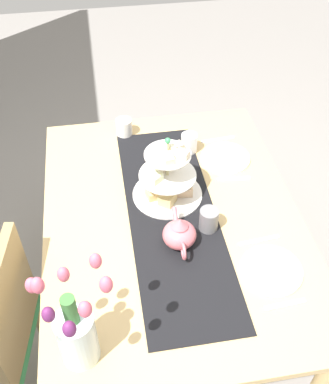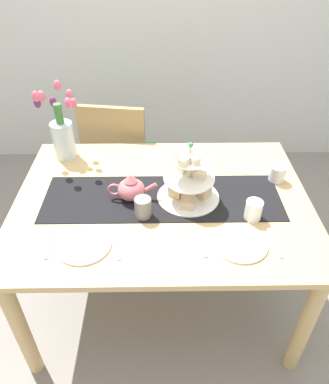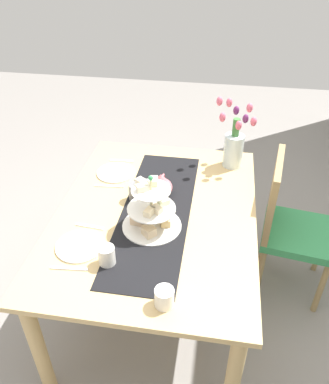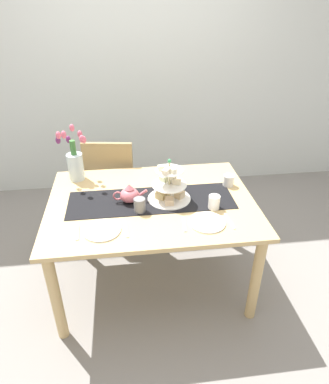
{
  "view_description": "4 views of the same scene",
  "coord_description": "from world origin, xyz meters",
  "px_view_note": "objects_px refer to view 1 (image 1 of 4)",
  "views": [
    {
      "loc": [
        -1.24,
        0.24,
        2.09
      ],
      "look_at": [
        0.06,
        0.02,
        0.81
      ],
      "focal_mm": 42.12,
      "sensor_mm": 36.0,
      "label": 1
    },
    {
      "loc": [
        -0.01,
        -1.37,
        1.83
      ],
      "look_at": [
        0.01,
        -0.04,
        0.79
      ],
      "focal_mm": 33.96,
      "sensor_mm": 36.0,
      "label": 2
    },
    {
      "loc": [
        1.58,
        0.3,
        2.0
      ],
      "look_at": [
        -0.07,
        0.03,
        0.8
      ],
      "focal_mm": 35.94,
      "sensor_mm": 36.0,
      "label": 3
    },
    {
      "loc": [
        -0.16,
        -2.0,
        1.97
      ],
      "look_at": [
        0.09,
        -0.04,
        0.81
      ],
      "focal_mm": 31.83,
      "sensor_mm": 36.0,
      "label": 4
    }
  ],
  "objects_px": {
    "knife_right": "(218,139)",
    "dining_table": "(172,232)",
    "tulip_vase": "(76,330)",
    "tiered_cake_stand": "(168,180)",
    "fork_right": "(234,179)",
    "dinner_plate_left": "(271,270)",
    "fork_left": "(285,304)",
    "teapot": "(179,234)",
    "cream_jug": "(124,127)",
    "mug_white_text": "(189,143)",
    "knife_left": "(259,240)",
    "mug_grey": "(209,219)",
    "dinner_plate_right": "(226,158)"
  },
  "relations": [
    {
      "from": "tulip_vase",
      "to": "mug_white_text",
      "type": "relative_size",
      "value": 4.56
    },
    {
      "from": "fork_right",
      "to": "mug_grey",
      "type": "relative_size",
      "value": 1.58
    },
    {
      "from": "knife_left",
      "to": "mug_grey",
      "type": "relative_size",
      "value": 1.79
    },
    {
      "from": "mug_grey",
      "to": "dinner_plate_left",
      "type": "bearing_deg",
      "value": -143.06
    },
    {
      "from": "dinner_plate_left",
      "to": "fork_left",
      "type": "bearing_deg",
      "value": 180.0
    },
    {
      "from": "tulip_vase",
      "to": "dining_table",
      "type": "bearing_deg",
      "value": -35.66
    },
    {
      "from": "knife_right",
      "to": "dining_table",
      "type": "bearing_deg",
      "value": 146.36
    },
    {
      "from": "dining_table",
      "to": "tulip_vase",
      "type": "bearing_deg",
      "value": 144.34
    },
    {
      "from": "mug_grey",
      "to": "mug_white_text",
      "type": "height_order",
      "value": "mug_grey"
    },
    {
      "from": "mug_white_text",
      "to": "fork_left",
      "type": "bearing_deg",
      "value": -169.7
    },
    {
      "from": "dinner_plate_right",
      "to": "tiered_cake_stand",
      "type": "bearing_deg",
      "value": 122.73
    },
    {
      "from": "dining_table",
      "to": "dinner_plate_right",
      "type": "distance_m",
      "value": 0.46
    },
    {
      "from": "mug_grey",
      "to": "mug_white_text",
      "type": "xyz_separation_m",
      "value": [
        0.49,
        -0.02,
        -0.0
      ]
    },
    {
      "from": "dining_table",
      "to": "mug_white_text",
      "type": "relative_size",
      "value": 14.99
    },
    {
      "from": "fork_left",
      "to": "mug_grey",
      "type": "distance_m",
      "value": 0.43
    },
    {
      "from": "fork_left",
      "to": "fork_right",
      "type": "xyz_separation_m",
      "value": [
        0.65,
        0.0,
        0.0
      ]
    },
    {
      "from": "cream_jug",
      "to": "fork_right",
      "type": "distance_m",
      "value": 0.61
    },
    {
      "from": "mug_white_text",
      "to": "fork_right",
      "type": "bearing_deg",
      "value": -144.94
    },
    {
      "from": "teapot",
      "to": "tulip_vase",
      "type": "bearing_deg",
      "value": 135.26
    },
    {
      "from": "cream_jug",
      "to": "knife_left",
      "type": "height_order",
      "value": "cream_jug"
    },
    {
      "from": "fork_left",
      "to": "mug_white_text",
      "type": "xyz_separation_m",
      "value": [
        0.88,
        0.16,
        0.04
      ]
    },
    {
      "from": "fork_right",
      "to": "knife_right",
      "type": "xyz_separation_m",
      "value": [
        0.29,
        0.0,
        0.0
      ]
    },
    {
      "from": "dining_table",
      "to": "tulip_vase",
      "type": "relative_size",
      "value": 3.29
    },
    {
      "from": "cream_jug",
      "to": "mug_white_text",
      "type": "xyz_separation_m",
      "value": [
        -0.18,
        -0.29,
        0.01
      ]
    },
    {
      "from": "dinner_plate_right",
      "to": "fork_right",
      "type": "bearing_deg",
      "value": 180.0
    },
    {
      "from": "mug_grey",
      "to": "knife_left",
      "type": "bearing_deg",
      "value": -118.01
    },
    {
      "from": "cream_jug",
      "to": "mug_white_text",
      "type": "relative_size",
      "value": 0.89
    },
    {
      "from": "tiered_cake_stand",
      "to": "dinner_plate_left",
      "type": "height_order",
      "value": "tiered_cake_stand"
    },
    {
      "from": "tiered_cake_stand",
      "to": "mug_white_text",
      "type": "height_order",
      "value": "tiered_cake_stand"
    },
    {
      "from": "knife_left",
      "to": "dinner_plate_right",
      "type": "distance_m",
      "value": 0.51
    },
    {
      "from": "dinner_plate_right",
      "to": "dining_table",
      "type": "bearing_deg",
      "value": 136.04
    },
    {
      "from": "tiered_cake_stand",
      "to": "fork_right",
      "type": "height_order",
      "value": "tiered_cake_stand"
    },
    {
      "from": "knife_left",
      "to": "fork_right",
      "type": "relative_size",
      "value": 1.13
    },
    {
      "from": "knife_right",
      "to": "mug_white_text",
      "type": "distance_m",
      "value": 0.18
    },
    {
      "from": "tiered_cake_stand",
      "to": "teapot",
      "type": "xyz_separation_m",
      "value": [
        -0.27,
        0.0,
        -0.03
      ]
    },
    {
      "from": "knife_left",
      "to": "fork_right",
      "type": "height_order",
      "value": "same"
    },
    {
      "from": "dinner_plate_right",
      "to": "mug_grey",
      "type": "relative_size",
      "value": 2.42
    },
    {
      "from": "tulip_vase",
      "to": "fork_left",
      "type": "relative_size",
      "value": 2.89
    },
    {
      "from": "mug_grey",
      "to": "tiered_cake_stand",
      "type": "bearing_deg",
      "value": 31.12
    },
    {
      "from": "teapot",
      "to": "tulip_vase",
      "type": "distance_m",
      "value": 0.56
    },
    {
      "from": "knife_left",
      "to": "dinner_plate_right",
      "type": "xyz_separation_m",
      "value": [
        0.51,
        0.0,
        0.0
      ]
    },
    {
      "from": "fork_left",
      "to": "knife_right",
      "type": "relative_size",
      "value": 0.88
    },
    {
      "from": "cream_jug",
      "to": "mug_grey",
      "type": "xyz_separation_m",
      "value": [
        -0.68,
        -0.27,
        0.01
      ]
    },
    {
      "from": "fork_left",
      "to": "teapot",
      "type": "bearing_deg",
      "value": 43.72
    },
    {
      "from": "dinner_plate_left",
      "to": "dinner_plate_right",
      "type": "distance_m",
      "value": 0.65
    },
    {
      "from": "dinner_plate_left",
      "to": "mug_white_text",
      "type": "xyz_separation_m",
      "value": [
        0.74,
        0.16,
        0.04
      ]
    },
    {
      "from": "knife_right",
      "to": "dinner_plate_left",
      "type": "bearing_deg",
      "value": 180.0
    },
    {
      "from": "dining_table",
      "to": "dinner_plate_left",
      "type": "relative_size",
      "value": 6.19
    },
    {
      "from": "dining_table",
      "to": "knife_right",
      "type": "relative_size",
      "value": 8.38
    },
    {
      "from": "dinner_plate_right",
      "to": "fork_right",
      "type": "xyz_separation_m",
      "value": [
        -0.14,
        0.0,
        -0.0
      ]
    }
  ]
}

